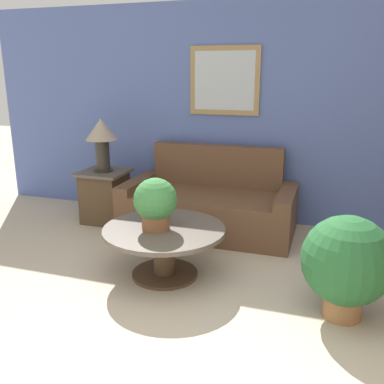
% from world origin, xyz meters
% --- Properties ---
extents(wall_back, '(7.38, 0.09, 2.60)m').
position_xyz_m(wall_back, '(-0.01, 3.27, 1.31)').
color(wall_back, '#5166A8').
rests_on(wall_back, ground_plane).
extents(couch_main, '(1.94, 0.95, 0.95)m').
position_xyz_m(couch_main, '(-0.53, 2.73, 0.30)').
color(couch_main, brown).
rests_on(couch_main, ground_plane).
extents(coffee_table, '(1.10, 1.10, 0.46)m').
position_xyz_m(coffee_table, '(-0.60, 1.48, 0.34)').
color(coffee_table, '#4C3823').
rests_on(coffee_table, ground_plane).
extents(side_table, '(0.55, 0.55, 0.64)m').
position_xyz_m(side_table, '(-1.84, 2.63, 0.33)').
color(side_table, '#4C3823').
rests_on(side_table, ground_plane).
extents(table_lamp, '(0.38, 0.38, 0.64)m').
position_xyz_m(table_lamp, '(-1.84, 2.63, 1.07)').
color(table_lamp, '#2D2823').
rests_on(table_lamp, side_table).
extents(potted_plant_on_table, '(0.38, 0.38, 0.46)m').
position_xyz_m(potted_plant_on_table, '(-0.65, 1.43, 0.71)').
color(potted_plant_on_table, brown).
rests_on(potted_plant_on_table, coffee_table).
extents(potted_plant_floor, '(0.67, 0.67, 0.80)m').
position_xyz_m(potted_plant_floor, '(0.94, 1.27, 0.45)').
color(potted_plant_floor, '#9E6B42').
rests_on(potted_plant_floor, ground_plane).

